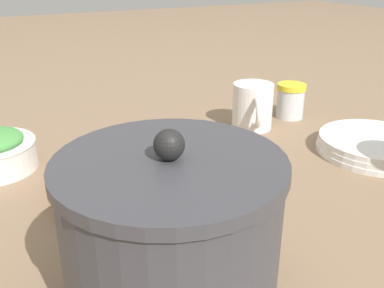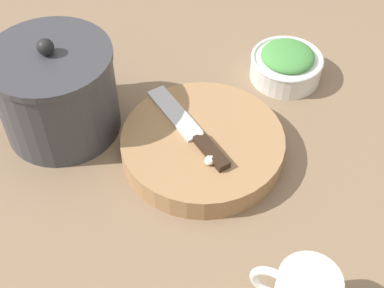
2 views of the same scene
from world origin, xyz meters
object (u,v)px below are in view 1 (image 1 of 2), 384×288
at_px(spice_jar, 290,101).
at_px(coffee_mug, 253,106).
at_px(garlic_cloves, 159,151).
at_px(stock_pot, 171,237).
at_px(cutting_board, 145,172).
at_px(chef_knife, 142,162).
at_px(plate_stack, 375,145).

relative_size(spice_jar, coffee_mug, 0.67).
xyz_separation_m(garlic_cloves, coffee_mug, (-0.26, -0.12, -0.00)).
xyz_separation_m(spice_jar, stock_pot, (0.48, 0.40, 0.04)).
bearing_deg(cutting_board, coffee_mug, -156.54).
distance_m(cutting_board, stock_pot, 0.27).
height_order(garlic_cloves, stock_pot, stock_pot).
bearing_deg(stock_pot, spice_jar, -140.38).
relative_size(chef_knife, garlic_cloves, 2.56).
xyz_separation_m(garlic_cloves, spice_jar, (-0.38, -0.14, -0.01)).
xyz_separation_m(spice_jar, plate_stack, (-0.01, 0.23, -0.02)).
bearing_deg(spice_jar, garlic_cloves, 20.35).
bearing_deg(coffee_mug, cutting_board, 23.46).
xyz_separation_m(plate_stack, stock_pot, (0.49, 0.17, 0.07)).
relative_size(cutting_board, chef_knife, 1.37).
xyz_separation_m(garlic_cloves, plate_stack, (-0.39, 0.09, -0.04)).
distance_m(chef_knife, garlic_cloves, 0.04).
xyz_separation_m(coffee_mug, plate_stack, (-0.13, 0.21, -0.03)).
bearing_deg(chef_knife, spice_jar, -100.50).
bearing_deg(cutting_board, stock_pot, 74.27).
height_order(cutting_board, spice_jar, spice_jar).
height_order(spice_jar, stock_pot, stock_pot).
distance_m(garlic_cloves, coffee_mug, 0.29).
distance_m(plate_stack, stock_pot, 0.52).
relative_size(cutting_board, coffee_mug, 2.44).
height_order(spice_jar, plate_stack, spice_jar).
relative_size(garlic_cloves, plate_stack, 0.39).
relative_size(cutting_board, plate_stack, 1.36).
bearing_deg(spice_jar, plate_stack, 92.74).
bearing_deg(stock_pot, plate_stack, -160.90).
relative_size(chef_knife, plate_stack, 1.00).
bearing_deg(chef_knife, plate_stack, -130.33).
bearing_deg(stock_pot, garlic_cloves, -111.08).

